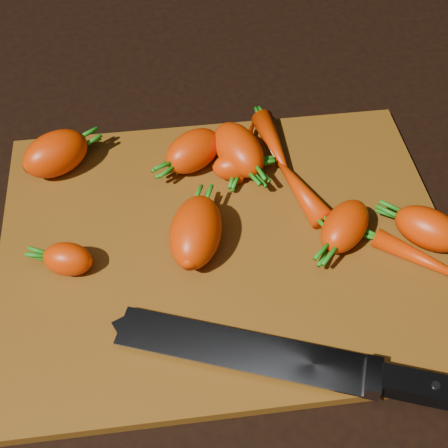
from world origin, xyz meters
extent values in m
cube|color=black|center=(0.00, 0.00, -0.01)|extent=(2.00, 2.00, 0.01)
cube|color=brown|center=(0.00, 0.00, 0.01)|extent=(0.50, 0.40, 0.01)
ellipsoid|color=#CB2D00|center=(-0.19, 0.14, 0.04)|extent=(0.10, 0.09, 0.05)
ellipsoid|color=#CB2D00|center=(-0.17, -0.02, 0.03)|extent=(0.06, 0.05, 0.04)
ellipsoid|color=#CB2D00|center=(0.03, 0.12, 0.04)|extent=(0.08, 0.10, 0.05)
ellipsoid|color=#CB2D00|center=(-0.03, -0.01, 0.04)|extent=(0.08, 0.11, 0.06)
ellipsoid|color=#CB2D00|center=(-0.02, 0.13, 0.04)|extent=(0.09, 0.08, 0.05)
ellipsoid|color=#CB2D00|center=(0.02, 0.10, 0.03)|extent=(0.06, 0.04, 0.03)
ellipsoid|color=#CB2D00|center=(0.22, -0.03, 0.03)|extent=(0.09, 0.08, 0.04)
ellipsoid|color=#CB2D00|center=(0.04, 0.13, 0.02)|extent=(0.06, 0.10, 0.02)
ellipsoid|color=#CB2D00|center=(0.21, -0.07, 0.02)|extent=(0.11, 0.10, 0.02)
ellipsoid|color=#CB2D00|center=(0.09, 0.06, 0.03)|extent=(0.06, 0.11, 0.03)
ellipsoid|color=#CB2D00|center=(0.08, 0.13, 0.03)|extent=(0.04, 0.11, 0.03)
ellipsoid|color=#CB2D00|center=(0.13, -0.01, 0.03)|extent=(0.08, 0.09, 0.04)
cube|color=gray|center=(-0.12, -0.10, 0.02)|extent=(0.24, 0.12, 0.00)
cube|color=gray|center=(0.00, -0.14, 0.02)|extent=(0.03, 0.04, 0.02)
cube|color=black|center=(0.07, -0.17, 0.02)|extent=(0.14, 0.07, 0.02)
cylinder|color=#B2B2B7|center=(0.05, -0.16, 0.03)|extent=(0.01, 0.01, 0.00)
camera|label=1|loc=(-0.06, -0.43, 0.56)|focal=50.00mm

